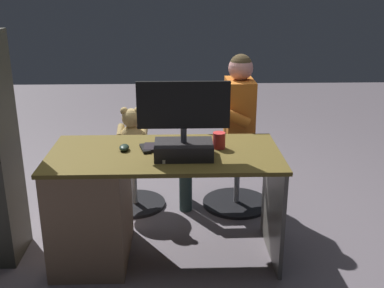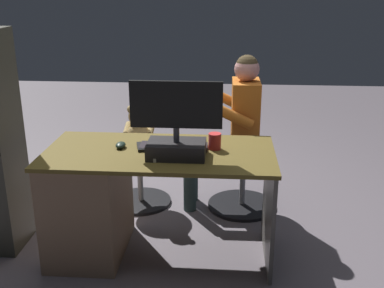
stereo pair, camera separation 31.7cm
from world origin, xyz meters
TOP-DOWN VIEW (x-y plane):
  - ground_plane at (0.00, 0.00)m, footprint 10.00×10.00m
  - desk at (0.37, 0.40)m, footprint 1.41×0.69m
  - monitor at (-0.12, 0.49)m, footprint 0.53×0.22m
  - keyboard at (-0.08, 0.35)m, footprint 0.42×0.14m
  - computer_mouse at (0.25, 0.37)m, footprint 0.06×0.10m
  - cup at (-0.34, 0.34)m, footprint 0.08×0.08m
  - tv_remote at (0.12, 0.36)m, footprint 0.08×0.16m
  - notebook_binder at (-0.09, 0.45)m, footprint 0.24×0.31m
  - office_chair_teddy at (0.27, -0.32)m, footprint 0.48×0.48m
  - teddy_bear at (0.27, -0.33)m, footprint 0.23×0.23m
  - visitor_chair at (-0.54, -0.30)m, footprint 0.54×0.54m
  - person at (-0.45, -0.31)m, footprint 0.56×0.48m

SIDE VIEW (x-z plane):
  - ground_plane at x=0.00m, z-range 0.00..0.00m
  - visitor_chair at x=-0.54m, z-range 0.02..0.50m
  - office_chair_teddy at x=0.27m, z-range 0.04..0.52m
  - desk at x=0.37m, z-range 0.02..0.74m
  - teddy_bear at x=0.27m, z-range 0.46..0.79m
  - person at x=-0.45m, z-range 0.10..1.30m
  - tv_remote at x=0.12m, z-range 0.71..0.73m
  - keyboard at x=-0.08m, z-range 0.71..0.73m
  - notebook_binder at x=-0.09m, z-range 0.71..0.74m
  - computer_mouse at x=0.25m, z-range 0.71..0.75m
  - cup at x=-0.34m, z-range 0.71..0.81m
  - monitor at x=-0.12m, z-range 0.63..1.08m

